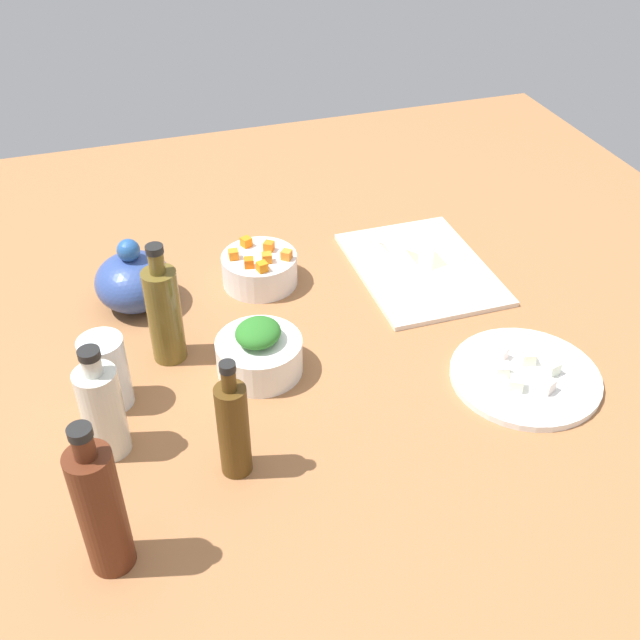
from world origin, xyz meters
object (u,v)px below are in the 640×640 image
Objects in this scene: bowl_greens at (259,356)px; bottle_2 at (233,427)px; cutting_board at (421,268)px; teapot at (134,280)px; bottle_1 at (164,313)px; bottle_3 at (100,508)px; drinking_glass_0 at (106,372)px; plate_tofu at (525,376)px; bottle_0 at (102,409)px; bowl_carrots at (260,269)px.

bottle_2 is (-20.01, 8.51, 5.22)cm from bowl_greens.
teapot is at bearing 83.93° from cutting_board.
bottle_1 is 0.92× the size of bottle_3.
drinking_glass_0 is (-25.70, 7.11, 0.95)cm from teapot.
cutting_board is 42.68cm from bowl_greens.
bottle_2 is (-4.41, 49.49, 7.72)cm from plate_tofu.
plate_tofu is 67.31cm from drinking_glass_0.
bottle_1 reaches higher than drinking_glass_0.
plate_tofu is (-35.13, -3.12, 0.10)cm from cutting_board.
bottle_2 is at bearing -119.44° from bottle_0.
plate_tofu is 53.56cm from bowl_carrots.
bowl_carrots is 0.61× the size of bottle_3.
cutting_board is 53.51cm from bottle_1.
bottle_0 is 0.79× the size of bottle_3.
plate_tofu is at bearing -110.85° from bowl_greens.
drinking_glass_0 is at bearing 107.70° from cutting_board.
bowl_carrots is at bearing -18.25° from bottle_2.
plate_tofu is at bearing -125.15° from teapot.
bowl_greens is 22.36cm from bottle_2.
bowl_carrots is 65.28cm from bottle_3.
teapot is 0.87× the size of bottle_0.
cutting_board is 55.59cm from teapot.
bowl_carrots is 0.88× the size of teapot.
bottle_0 is at bearing 138.18° from bowl_carrots.
bottle_3 is (-10.37, 18.51, 1.96)cm from bottle_2.
bowl_greens is 0.65× the size of bottle_1.
bottle_1 is at bearing 66.42° from plate_tofu.
teapot is at bearing -13.02° from bottle_0.
bottle_3 is (-55.61, 33.42, 7.24)cm from bowl_carrots.
bowl_greens is at bearing -89.23° from drinking_glass_0.
drinking_glass_0 is (-19.85, 62.19, 5.74)cm from cutting_board.
bottle_3 is (-38.65, 13.30, 1.05)cm from bottle_1.
bottle_2 reaches higher than plate_tofu.
bowl_greens is 0.60× the size of bottle_3.
bottle_3 reaches higher than bottle_1.
bottle_0 is 10.30cm from drinking_glass_0.
bottle_0 is at bearing -4.36° from bottle_3.
bottle_0 is 0.86× the size of bottle_1.
bowl_greens is (-19.52, 37.86, 2.60)cm from cutting_board.
bottle_0 is (-35.80, 8.28, 2.64)cm from teapot.
teapot is at bearing 54.85° from plate_tofu.
bottle_1 reaches higher than bowl_carrots.
bottle_2 is at bearing -60.74° from bottle_3.
bottle_3 is 1.91× the size of drinking_glass_0.
plate_tofu is at bearing -84.91° from bottle_2.
bowl_carrots is 0.66× the size of bottle_1.
teapot reaches higher than cutting_board.
bottle_2 is 0.84× the size of bottle_3.
drinking_glass_0 is at bearing 38.78° from bottle_2.
bottle_3 is at bearing 175.64° from bottle_0.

